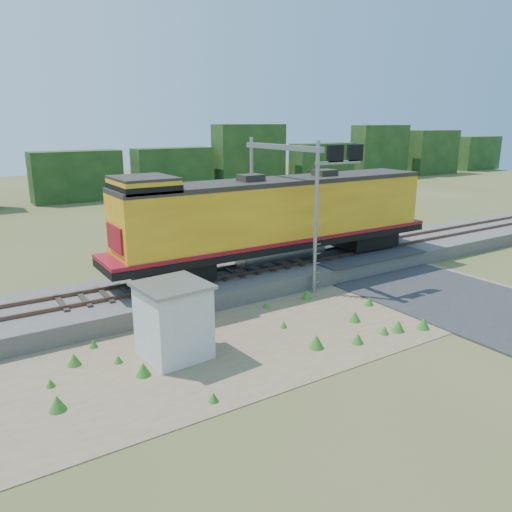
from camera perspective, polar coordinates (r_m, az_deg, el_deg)
ground at (r=20.86m, az=7.85°, el=-7.64°), size 140.00×140.00×0.00m
ballast at (r=25.27m, az=-0.97°, el=-2.43°), size 70.00×5.00×0.80m
rails at (r=25.13m, az=-0.97°, el=-1.39°), size 70.00×1.54×0.16m
dirt_shoulder at (r=20.07m, az=2.51°, el=-8.40°), size 26.00×8.00×0.03m
road at (r=26.12m, az=18.57°, el=-3.38°), size 7.00×66.00×0.86m
tree_line_north at (r=54.22m, az=-19.36°, el=9.03°), size 130.00×3.00×6.50m
weed_clumps at (r=19.01m, az=-0.53°, el=-9.83°), size 15.00×6.20×0.56m
locomotive at (r=25.52m, az=2.43°, el=4.52°), size 18.63×2.84×4.81m
shed at (r=17.64m, az=-9.41°, el=-7.25°), size 2.45×2.45×2.70m
signal_gantry at (r=25.04m, az=4.52°, el=9.07°), size 2.86×6.20×7.21m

